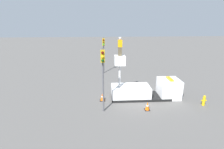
# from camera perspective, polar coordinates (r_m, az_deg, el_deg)

# --- Properties ---
(ground_plane) EXTENTS (120.00, 120.00, 0.00)m
(ground_plane) POSITION_cam_1_polar(r_m,az_deg,el_deg) (18.56, 9.13, -7.41)
(ground_plane) COLOR #565451
(bucket_truck) EXTENTS (6.98, 2.19, 4.45)m
(bucket_truck) POSITION_cam_1_polar(r_m,az_deg,el_deg) (18.34, 10.87, -4.98)
(bucket_truck) COLOR black
(bucket_truck) RESTS_ON ground
(worker) EXTENTS (0.40, 0.26, 1.75)m
(worker) POSITION_cam_1_polar(r_m,az_deg,el_deg) (16.62, 2.64, 9.10)
(worker) COLOR brown
(worker) RESTS_ON bucket_truck
(traffic_light_pole) EXTENTS (0.34, 0.57, 5.66)m
(traffic_light_pole) POSITION_cam_1_polar(r_m,az_deg,el_deg) (14.23, -3.01, 2.05)
(traffic_light_pole) COLOR #515156
(traffic_light_pole) RESTS_ON ground
(traffic_light_across) EXTENTS (0.34, 0.57, 5.27)m
(traffic_light_across) POSITION_cam_1_polar(r_m,az_deg,el_deg) (25.29, -2.76, 8.56)
(traffic_light_across) COLOR #515156
(traffic_light_across) RESTS_ON ground
(fire_hydrant) EXTENTS (0.51, 0.27, 1.02)m
(fire_hydrant) POSITION_cam_1_polar(r_m,az_deg,el_deg) (18.71, 27.80, -7.51)
(fire_hydrant) COLOR gold
(fire_hydrant) RESTS_ON ground
(traffic_cone_rear) EXTENTS (0.53, 0.53, 0.79)m
(traffic_cone_rear) POSITION_cam_1_polar(r_m,az_deg,el_deg) (17.58, -3.15, -7.34)
(traffic_cone_rear) COLOR black
(traffic_cone_rear) RESTS_ON ground
(traffic_cone_curbside) EXTENTS (0.47, 0.47, 0.80)m
(traffic_cone_curbside) POSITION_cam_1_polar(r_m,az_deg,el_deg) (16.18, 11.48, -10.08)
(traffic_cone_curbside) COLOR black
(traffic_cone_curbside) RESTS_ON ground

